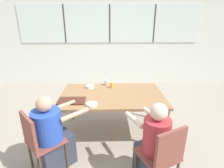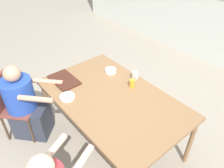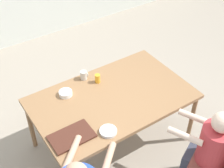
{
  "view_description": "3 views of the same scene",
  "coord_description": "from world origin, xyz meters",
  "px_view_note": "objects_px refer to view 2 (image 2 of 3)",
  "views": [
    {
      "loc": [
        -0.07,
        -2.63,
        1.87
      ],
      "look_at": [
        0.0,
        0.0,
        0.91
      ],
      "focal_mm": 28.0,
      "sensor_mm": 36.0,
      "label": 1
    },
    {
      "loc": [
        1.42,
        -1.17,
        2.28
      ],
      "look_at": [
        0.0,
        0.0,
        0.91
      ],
      "focal_mm": 35.0,
      "sensor_mm": 36.0,
      "label": 2
    },
    {
      "loc": [
        -1.35,
        -2.02,
        2.94
      ],
      "look_at": [
        0.0,
        0.0,
        0.91
      ],
      "focal_mm": 50.0,
      "sensor_mm": 36.0,
      "label": 3
    }
  ],
  "objects_px": {
    "coffee_mug": "(135,76)",
    "bowl_cereal": "(67,97)",
    "bowl_white_shallow": "(111,71)",
    "person_man_blue_shirt": "(26,107)",
    "juice_glass": "(132,83)",
    "chair_for_man_blue_shirt": "(11,101)"
  },
  "relations": [
    {
      "from": "coffee_mug",
      "to": "juice_glass",
      "type": "relative_size",
      "value": 0.98
    },
    {
      "from": "bowl_cereal",
      "to": "bowl_white_shallow",
      "type": "bearing_deg",
      "value": 97.44
    },
    {
      "from": "chair_for_man_blue_shirt",
      "to": "person_man_blue_shirt",
      "type": "xyz_separation_m",
      "value": [
        0.13,
        0.12,
        -0.06
      ]
    },
    {
      "from": "coffee_mug",
      "to": "juice_glass",
      "type": "bearing_deg",
      "value": -55.66
    },
    {
      "from": "bowl_white_shallow",
      "to": "bowl_cereal",
      "type": "height_order",
      "value": "bowl_white_shallow"
    },
    {
      "from": "coffee_mug",
      "to": "bowl_cereal",
      "type": "xyz_separation_m",
      "value": [
        -0.21,
        -0.82,
        -0.03
      ]
    },
    {
      "from": "coffee_mug",
      "to": "bowl_white_shallow",
      "type": "xyz_separation_m",
      "value": [
        -0.3,
        -0.13,
        -0.03
      ]
    },
    {
      "from": "juice_glass",
      "to": "chair_for_man_blue_shirt",
      "type": "bearing_deg",
      "value": -129.14
    },
    {
      "from": "coffee_mug",
      "to": "bowl_cereal",
      "type": "height_order",
      "value": "coffee_mug"
    },
    {
      "from": "person_man_blue_shirt",
      "to": "coffee_mug",
      "type": "bearing_deg",
      "value": 106.31
    },
    {
      "from": "person_man_blue_shirt",
      "to": "bowl_white_shallow",
      "type": "bearing_deg",
      "value": 116.13
    },
    {
      "from": "coffee_mug",
      "to": "bowl_white_shallow",
      "type": "relative_size",
      "value": 0.7
    },
    {
      "from": "bowl_white_shallow",
      "to": "coffee_mug",
      "type": "bearing_deg",
      "value": 24.02
    },
    {
      "from": "person_man_blue_shirt",
      "to": "chair_for_man_blue_shirt",
      "type": "bearing_deg",
      "value": -90.0
    },
    {
      "from": "person_man_blue_shirt",
      "to": "juice_glass",
      "type": "bearing_deg",
      "value": 99.56
    },
    {
      "from": "coffee_mug",
      "to": "juice_glass",
      "type": "height_order",
      "value": "juice_glass"
    },
    {
      "from": "bowl_white_shallow",
      "to": "bowl_cereal",
      "type": "xyz_separation_m",
      "value": [
        0.09,
        -0.69,
        -0.01
      ]
    },
    {
      "from": "bowl_white_shallow",
      "to": "bowl_cereal",
      "type": "relative_size",
      "value": 0.87
    },
    {
      "from": "bowl_white_shallow",
      "to": "bowl_cereal",
      "type": "distance_m",
      "value": 0.69
    },
    {
      "from": "chair_for_man_blue_shirt",
      "to": "bowl_white_shallow",
      "type": "distance_m",
      "value": 1.28
    },
    {
      "from": "chair_for_man_blue_shirt",
      "to": "bowl_cereal",
      "type": "height_order",
      "value": "chair_for_man_blue_shirt"
    },
    {
      "from": "coffee_mug",
      "to": "juice_glass",
      "type": "xyz_separation_m",
      "value": [
        0.09,
        -0.14,
        0.0
      ]
    }
  ]
}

